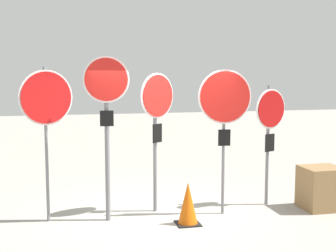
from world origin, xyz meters
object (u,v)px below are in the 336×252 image
(stop_sign_1, at_px, (107,106))
(stop_sign_0, at_px, (46,105))
(stop_sign_2, at_px, (157,111))
(stop_sign_3, at_px, (225,105))
(traffic_cone_0, at_px, (188,203))
(stop_sign_4, at_px, (270,120))
(storage_crate, at_px, (321,188))

(stop_sign_1, bearing_deg, stop_sign_0, 176.18)
(stop_sign_2, distance_m, stop_sign_3, 1.18)
(stop_sign_2, bearing_deg, traffic_cone_0, -100.91)
(stop_sign_0, bearing_deg, stop_sign_3, -26.38)
(stop_sign_1, bearing_deg, stop_sign_2, 26.45)
(stop_sign_0, relative_size, stop_sign_2, 1.04)
(stop_sign_0, relative_size, stop_sign_4, 1.15)
(stop_sign_2, bearing_deg, storage_crate, -44.08)
(stop_sign_0, relative_size, traffic_cone_0, 3.65)
(stop_sign_4, bearing_deg, stop_sign_1, 163.02)
(stop_sign_3, xyz_separation_m, storage_crate, (1.85, -0.09, -1.53))
(storage_crate, bearing_deg, stop_sign_4, 151.86)
(stop_sign_2, distance_m, stop_sign_4, 2.12)
(stop_sign_1, xyz_separation_m, storage_crate, (3.85, -0.19, -1.54))
(stop_sign_3, relative_size, stop_sign_4, 1.13)
(stop_sign_0, height_order, stop_sign_2, stop_sign_0)
(stop_sign_0, height_order, stop_sign_1, stop_sign_1)
(storage_crate, bearing_deg, stop_sign_2, 170.03)
(stop_sign_1, relative_size, storage_crate, 3.55)
(stop_sign_3, height_order, stop_sign_4, stop_sign_3)
(stop_sign_1, height_order, traffic_cone_0, stop_sign_1)
(storage_crate, bearing_deg, stop_sign_0, 175.71)
(stop_sign_2, height_order, stop_sign_3, stop_sign_3)
(stop_sign_0, height_order, storage_crate, stop_sign_0)
(stop_sign_4, xyz_separation_m, storage_crate, (0.83, -0.44, -1.22))
(traffic_cone_0, relative_size, storage_crate, 0.91)
(stop_sign_4, bearing_deg, stop_sign_3, 177.37)
(stop_sign_4, relative_size, traffic_cone_0, 3.18)
(stop_sign_3, bearing_deg, stop_sign_4, 24.10)
(stop_sign_1, relative_size, traffic_cone_0, 3.89)
(stop_sign_3, distance_m, traffic_cone_0, 1.77)
(stop_sign_2, xyz_separation_m, stop_sign_4, (2.11, -0.07, -0.20))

